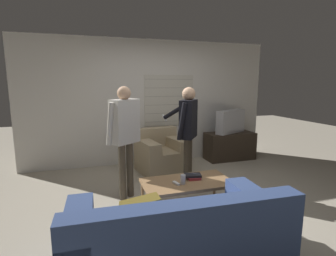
{
  "coord_description": "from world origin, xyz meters",
  "views": [
    {
      "loc": [
        -1.3,
        -3.32,
        1.69
      ],
      "look_at": [
        -0.12,
        0.44,
        1.0
      ],
      "focal_mm": 28.0,
      "sensor_mm": 36.0,
      "label": 1
    }
  ],
  "objects_px": {
    "person_left_standing": "(124,129)",
    "spare_remote": "(176,183)",
    "couch_blue": "(177,238)",
    "tv": "(230,121)",
    "soda_can": "(183,179)",
    "armchair_beige": "(161,154)",
    "book_stack": "(193,176)",
    "coffee_table": "(187,184)",
    "person_right_standing": "(188,125)"
  },
  "relations": [
    {
      "from": "armchair_beige",
      "to": "book_stack",
      "type": "height_order",
      "value": "armchair_beige"
    },
    {
      "from": "tv",
      "to": "coffee_table",
      "type": "bearing_deg",
      "value": 22.78
    },
    {
      "from": "person_right_standing",
      "to": "armchair_beige",
      "type": "bearing_deg",
      "value": 51.33
    },
    {
      "from": "couch_blue",
      "to": "spare_remote",
      "type": "distance_m",
      "value": 1.02
    },
    {
      "from": "armchair_beige",
      "to": "spare_remote",
      "type": "height_order",
      "value": "armchair_beige"
    },
    {
      "from": "couch_blue",
      "to": "person_left_standing",
      "type": "distance_m",
      "value": 1.82
    },
    {
      "from": "couch_blue",
      "to": "book_stack",
      "type": "xyz_separation_m",
      "value": [
        0.61,
        1.08,
        0.14
      ]
    },
    {
      "from": "tv",
      "to": "person_right_standing",
      "type": "bearing_deg",
      "value": 13.33
    },
    {
      "from": "person_left_standing",
      "to": "book_stack",
      "type": "bearing_deg",
      "value": -68.68
    },
    {
      "from": "person_left_standing",
      "to": "spare_remote",
      "type": "bearing_deg",
      "value": -85.77
    },
    {
      "from": "tv",
      "to": "soda_can",
      "type": "xyz_separation_m",
      "value": [
        -1.86,
        -2.0,
        -0.39
      ]
    },
    {
      "from": "person_left_standing",
      "to": "spare_remote",
      "type": "relative_size",
      "value": 12.05
    },
    {
      "from": "couch_blue",
      "to": "person_right_standing",
      "type": "xyz_separation_m",
      "value": [
        0.81,
        1.8,
        0.73
      ]
    },
    {
      "from": "armchair_beige",
      "to": "coffee_table",
      "type": "bearing_deg",
      "value": 77.25
    },
    {
      "from": "person_left_standing",
      "to": "person_right_standing",
      "type": "bearing_deg",
      "value": -25.86
    },
    {
      "from": "person_left_standing",
      "to": "person_right_standing",
      "type": "relative_size",
      "value": 1.01
    },
    {
      "from": "couch_blue",
      "to": "person_right_standing",
      "type": "bearing_deg",
      "value": 68.25
    },
    {
      "from": "soda_can",
      "to": "tv",
      "type": "bearing_deg",
      "value": 47.03
    },
    {
      "from": "book_stack",
      "to": "spare_remote",
      "type": "distance_m",
      "value": 0.31
    },
    {
      "from": "person_right_standing",
      "to": "book_stack",
      "type": "bearing_deg",
      "value": -158.84
    },
    {
      "from": "spare_remote",
      "to": "tv",
      "type": "bearing_deg",
      "value": 31.36
    },
    {
      "from": "soda_can",
      "to": "couch_blue",
      "type": "bearing_deg",
      "value": -113.58
    },
    {
      "from": "couch_blue",
      "to": "coffee_table",
      "type": "bearing_deg",
      "value": 66.28
    },
    {
      "from": "spare_remote",
      "to": "soda_can",
      "type": "bearing_deg",
      "value": -26.43
    },
    {
      "from": "tv",
      "to": "soda_can",
      "type": "relative_size",
      "value": 6.39
    },
    {
      "from": "coffee_table",
      "to": "armchair_beige",
      "type": "bearing_deg",
      "value": 86.5
    },
    {
      "from": "person_right_standing",
      "to": "tv",
      "type": "bearing_deg",
      "value": -15.45
    },
    {
      "from": "couch_blue",
      "to": "soda_can",
      "type": "bearing_deg",
      "value": 68.91
    },
    {
      "from": "couch_blue",
      "to": "coffee_table",
      "type": "distance_m",
      "value": 1.14
    },
    {
      "from": "coffee_table",
      "to": "soda_can",
      "type": "xyz_separation_m",
      "value": [
        -0.09,
        -0.07,
        0.1
      ]
    },
    {
      "from": "armchair_beige",
      "to": "coffee_table",
      "type": "relative_size",
      "value": 0.82
    },
    {
      "from": "armchair_beige",
      "to": "couch_blue",
      "type": "bearing_deg",
      "value": 67.88
    },
    {
      "from": "tv",
      "to": "book_stack",
      "type": "relative_size",
      "value": 3.26
    },
    {
      "from": "tv",
      "to": "person_right_standing",
      "type": "height_order",
      "value": "person_right_standing"
    },
    {
      "from": "couch_blue",
      "to": "coffee_table",
      "type": "relative_size",
      "value": 1.69
    },
    {
      "from": "spare_remote",
      "to": "armchair_beige",
      "type": "bearing_deg",
      "value": 66.59
    },
    {
      "from": "person_left_standing",
      "to": "couch_blue",
      "type": "bearing_deg",
      "value": -117.14
    },
    {
      "from": "couch_blue",
      "to": "spare_remote",
      "type": "xyz_separation_m",
      "value": [
        0.33,
        0.96,
        0.12
      ]
    },
    {
      "from": "tv",
      "to": "couch_blue",
      "type": "bearing_deg",
      "value": 27.73
    },
    {
      "from": "couch_blue",
      "to": "spare_remote",
      "type": "bearing_deg",
      "value": 73.71
    },
    {
      "from": "armchair_beige",
      "to": "person_left_standing",
      "type": "height_order",
      "value": "person_left_standing"
    },
    {
      "from": "coffee_table",
      "to": "person_right_standing",
      "type": "distance_m",
      "value": 1.07
    },
    {
      "from": "armchair_beige",
      "to": "person_right_standing",
      "type": "distance_m",
      "value": 1.09
    },
    {
      "from": "person_right_standing",
      "to": "spare_remote",
      "type": "relative_size",
      "value": 11.9
    },
    {
      "from": "coffee_table",
      "to": "person_left_standing",
      "type": "height_order",
      "value": "person_left_standing"
    },
    {
      "from": "person_left_standing",
      "to": "armchair_beige",
      "type": "bearing_deg",
      "value": 15.19
    },
    {
      "from": "tv",
      "to": "person_left_standing",
      "type": "distance_m",
      "value": 2.82
    },
    {
      "from": "soda_can",
      "to": "person_left_standing",
      "type": "bearing_deg",
      "value": 132.37
    },
    {
      "from": "person_right_standing",
      "to": "book_stack",
      "type": "xyz_separation_m",
      "value": [
        -0.2,
        -0.72,
        -0.59
      ]
    },
    {
      "from": "soda_can",
      "to": "spare_remote",
      "type": "relative_size",
      "value": 0.93
    }
  ]
}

